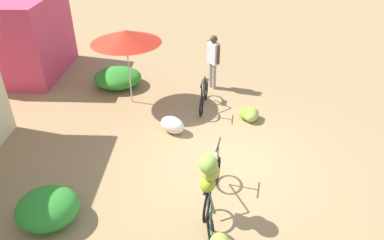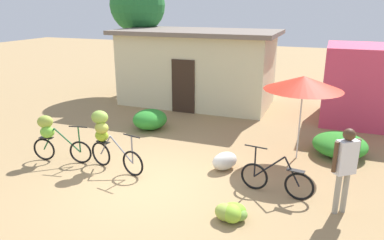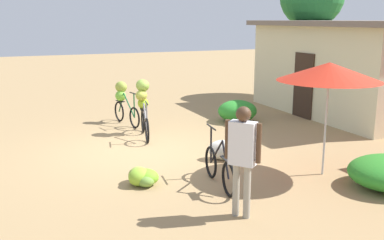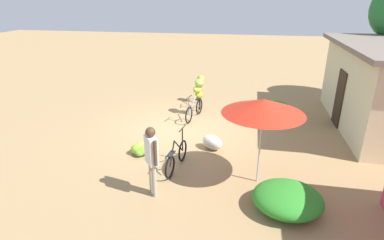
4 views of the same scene
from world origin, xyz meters
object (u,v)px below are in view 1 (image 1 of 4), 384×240
object	(u,v)px
bicycle_near_pile	(210,176)
banana_pile_on_ground	(249,114)
market_umbrella	(126,37)
produce_sack	(172,125)
person_vendor	(213,56)
shop_pink	(16,36)
bicycle_center_loaded	(204,97)

from	to	relation	value
bicycle_near_pile	banana_pile_on_ground	world-z (taller)	bicycle_near_pile
market_umbrella	produce_sack	distance (m)	2.78
market_umbrella	bicycle_near_pile	xyz separation A→B (m)	(-4.38, -2.33, -1.16)
banana_pile_on_ground	bicycle_near_pile	bearing A→B (deg)	162.24
produce_sack	person_vendor	world-z (taller)	person_vendor
shop_pink	produce_sack	xyz separation A→B (m)	(-3.63, -5.54, -1.09)
bicycle_near_pile	bicycle_center_loaded	distance (m)	4.18
shop_pink	banana_pile_on_ground	size ratio (longest dim) A/B	4.41
market_umbrella	bicycle_center_loaded	distance (m)	2.76
bicycle_near_pile	banana_pile_on_ground	xyz separation A→B (m)	(3.51, -1.13, -0.73)
shop_pink	produce_sack	world-z (taller)	shop_pink
bicycle_center_loaded	shop_pink	bearing A→B (deg)	70.36
banana_pile_on_ground	bicycle_center_loaded	bearing A→B (deg)	63.89
market_umbrella	banana_pile_on_ground	bearing A→B (deg)	-104.06
shop_pink	bicycle_center_loaded	size ratio (longest dim) A/B	2.02
market_umbrella	banana_pile_on_ground	world-z (taller)	market_umbrella
shop_pink	market_umbrella	bearing A→B (deg)	-115.92
person_vendor	shop_pink	bearing A→B (deg)	81.55
bicycle_near_pile	person_vendor	bearing A→B (deg)	-1.19
shop_pink	bicycle_center_loaded	world-z (taller)	shop_pink
produce_sack	shop_pink	bearing A→B (deg)	56.75
bicycle_center_loaded	person_vendor	distance (m)	1.50
produce_sack	person_vendor	bearing A→B (deg)	-22.06
produce_sack	person_vendor	size ratio (longest dim) A/B	0.40
banana_pile_on_ground	market_umbrella	bearing A→B (deg)	75.94
produce_sack	person_vendor	distance (m)	2.98
market_umbrella	bicycle_near_pile	size ratio (longest dim) A/B	1.32
bicycle_near_pile	bicycle_center_loaded	world-z (taller)	bicycle_near_pile
bicycle_center_loaded	bicycle_near_pile	bearing A→B (deg)	-177.87
market_umbrella	shop_pink	bearing A→B (deg)	64.08
person_vendor	produce_sack	bearing A→B (deg)	157.94
banana_pile_on_ground	produce_sack	bearing A→B (deg)	109.49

